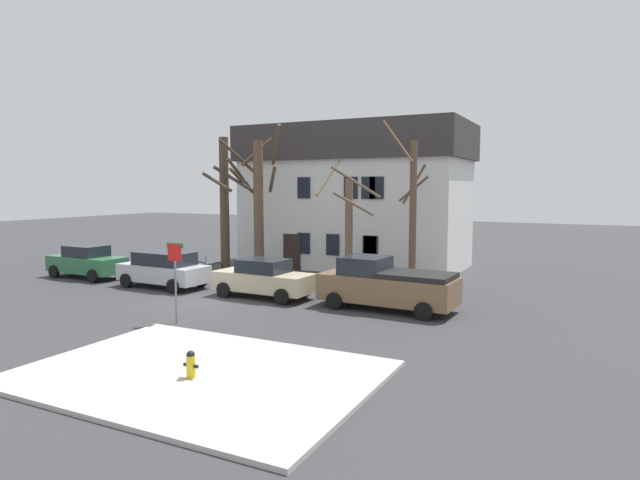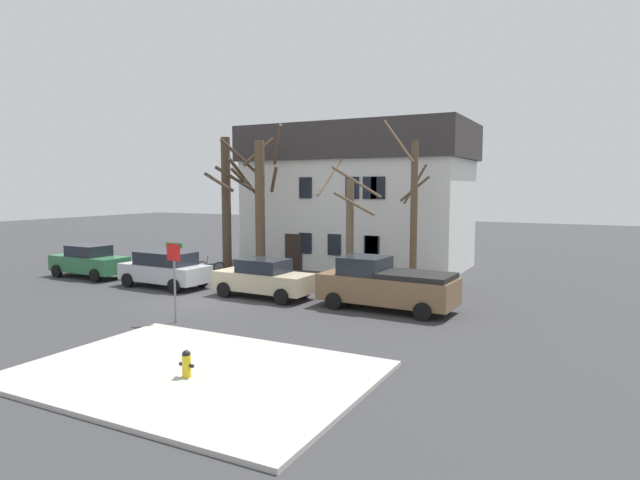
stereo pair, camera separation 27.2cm
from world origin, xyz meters
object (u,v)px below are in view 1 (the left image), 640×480
at_px(tree_bare_near, 226,200).
at_px(car_silver_wagon, 164,269).
at_px(car_beige_sedan, 264,278).
at_px(street_sign_pole, 175,267).
at_px(bicycle_leaning, 209,268).
at_px(car_green_sedan, 87,262).
at_px(tree_bare_end, 412,209).
at_px(building_main, 355,195).
at_px(tree_bare_mid, 260,203).
at_px(tree_bare_far, 348,224).
at_px(fire_hydrant, 191,364).
at_px(pickup_truck_brown, 386,285).

bearing_deg(tree_bare_near, car_silver_wagon, -87.20).
height_order(car_beige_sedan, street_sign_pole, street_sign_pole).
distance_m(tree_bare_near, bicycle_leaning, 3.99).
height_order(car_green_sedan, car_beige_sedan, car_green_sedan).
relative_size(tree_bare_end, bicycle_leaning, 4.68).
bearing_deg(car_green_sedan, building_main, 44.35).
bearing_deg(tree_bare_mid, car_green_sedan, -146.78).
distance_m(tree_bare_near, car_silver_wagon, 6.35).
relative_size(tree_bare_end, car_silver_wagon, 1.75).
bearing_deg(tree_bare_far, bicycle_leaning, -170.74).
distance_m(car_green_sedan, car_silver_wagon, 5.67).
bearing_deg(car_beige_sedan, fire_hydrant, -67.37).
height_order(tree_bare_end, fire_hydrant, tree_bare_end).
bearing_deg(tree_bare_end, pickup_truck_brown, -83.03).
distance_m(tree_bare_mid, fire_hydrant, 16.96).
height_order(building_main, pickup_truck_brown, building_main).
height_order(tree_bare_near, car_silver_wagon, tree_bare_near).
distance_m(car_silver_wagon, fire_hydrant, 13.47).
bearing_deg(street_sign_pole, tree_bare_mid, 107.15).
relative_size(car_green_sedan, pickup_truck_brown, 0.83).
xyz_separation_m(car_beige_sedan, street_sign_pole, (-0.33, -5.23, 1.16)).
xyz_separation_m(tree_bare_mid, tree_bare_end, (8.46, 0.56, -0.21)).
relative_size(tree_bare_mid, car_silver_wagon, 1.77).
height_order(tree_bare_far, fire_hydrant, tree_bare_far).
height_order(car_beige_sedan, pickup_truck_brown, pickup_truck_brown).
bearing_deg(car_green_sedan, tree_bare_far, 21.62).
relative_size(building_main, fire_hydrant, 19.70).
xyz_separation_m(tree_bare_near, tree_bare_end, (10.78, 0.44, -0.35)).
xyz_separation_m(car_green_sedan, car_silver_wagon, (5.66, -0.29, 0.03)).
height_order(car_green_sedan, pickup_truck_brown, pickup_truck_brown).
bearing_deg(bicycle_leaning, fire_hydrant, -53.24).
height_order(car_silver_wagon, bicycle_leaning, car_silver_wagon).
xyz_separation_m(fire_hydrant, street_sign_pole, (-4.32, 4.35, 1.54)).
bearing_deg(fire_hydrant, tree_bare_far, 98.73).
bearing_deg(building_main, car_silver_wagon, -115.76).
xyz_separation_m(building_main, fire_hydrant, (4.28, -20.46, -3.88)).
xyz_separation_m(tree_bare_far, tree_bare_end, (3.20, 0.47, 0.78)).
height_order(car_silver_wagon, car_beige_sedan, car_silver_wagon).
bearing_deg(street_sign_pole, car_silver_wagon, 136.05).
xyz_separation_m(tree_bare_end, pickup_truck_brown, (0.67, -5.51, -2.78)).
bearing_deg(tree_bare_end, car_green_sedan, -160.87).
distance_m(building_main, car_green_sedan, 15.74).
bearing_deg(tree_bare_near, car_beige_sedan, -42.19).
height_order(building_main, tree_bare_end, building_main).
bearing_deg(pickup_truck_brown, car_green_sedan, -179.64).
bearing_deg(tree_bare_end, tree_bare_far, -171.67).
bearing_deg(building_main, bicycle_leaning, -130.49).
bearing_deg(tree_bare_end, bicycle_leaning, -171.01).
height_order(tree_bare_end, pickup_truck_brown, tree_bare_end).
distance_m(tree_bare_end, car_beige_sedan, 8.11).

